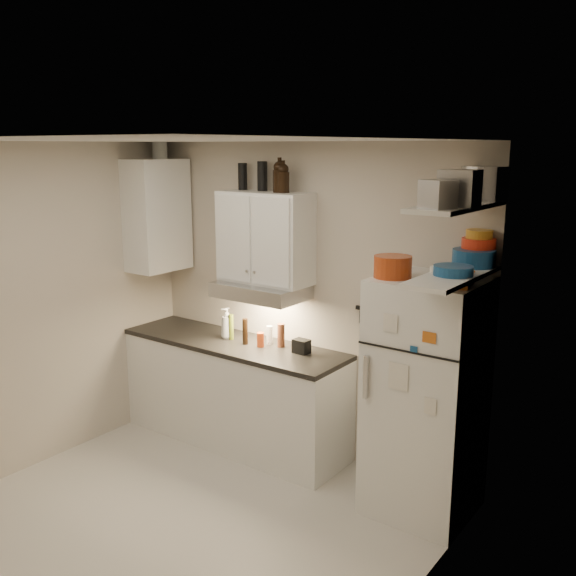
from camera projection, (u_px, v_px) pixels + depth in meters
The scene contains 36 objects.
floor at pixel (183, 525), 4.45m from camera, with size 3.20×3.00×0.02m, color beige.
ceiling at pixel (167, 138), 3.88m from camera, with size 3.20×3.00×0.02m, color silver.
back_wall at pixel (307, 300), 5.36m from camera, with size 3.20×0.02×2.60m, color beige.
left_wall at pixel (33, 309), 5.09m from camera, with size 0.02×3.00×2.60m, color beige.
right_wall at pixel (400, 402), 3.24m from camera, with size 0.02×3.00×2.60m, color beige.
base_cabinet at pixel (234, 394), 5.62m from camera, with size 2.10×0.60×0.88m, color white.
countertop at pixel (233, 344), 5.52m from camera, with size 2.10×0.62×0.04m, color black.
upper_cabinet at pixel (265, 238), 5.28m from camera, with size 0.80×0.33×0.75m, color white.
side_cabinet at pixel (157, 215), 5.80m from camera, with size 0.33×0.55×1.00m, color white.
range_hood at pixel (261, 290), 5.32m from camera, with size 0.76×0.46×0.12m, color silver.
fridge at pixel (426, 398), 4.46m from camera, with size 0.70×0.68×1.70m, color white.
shelf_hi at pixel (457, 207), 3.95m from camera, with size 0.30×0.95×0.03m, color white.
shelf_lo at pixel (453, 276), 4.05m from camera, with size 0.30×0.95×0.03m, color white.
knife_strip at pixel (380, 311), 4.94m from camera, with size 0.42×0.02×0.03m, color black.
dutch_oven at pixel (393, 267), 4.29m from camera, with size 0.26×0.26×0.15m, color #A63813.
book_stack at pixel (455, 279), 4.05m from camera, with size 0.20×0.25×0.08m, color #CE6419.
spice_jar at pixel (435, 275), 4.11m from camera, with size 0.07×0.07×0.11m, color silver.
stock_pot at pixel (485, 183), 4.18m from camera, with size 0.31×0.31×0.22m, color silver.
tin_a at pixel (459, 188), 3.79m from camera, with size 0.21×0.19×0.21m, color #AAAAAD.
tin_b at pixel (438, 194), 3.65m from camera, with size 0.16×0.16×0.16m, color #AAAAAD.
bowl_teal at pixel (474, 258), 4.29m from camera, with size 0.29×0.29×0.11m, color navy.
bowl_orange at pixel (479, 243), 4.32m from camera, with size 0.23×0.23×0.07m, color red.
bowl_yellow at pixel (479, 234), 4.31m from camera, with size 0.18×0.18×0.06m, color orange.
plates at pixel (453, 270), 4.00m from camera, with size 0.25×0.25×0.06m, color navy.
growler_a at pixel (280, 176), 5.09m from camera, with size 0.11×0.11×0.26m, color black, non-canonical shape.
growler_b at pixel (283, 178), 5.07m from camera, with size 0.10×0.10×0.23m, color black, non-canonical shape.
thermos_a at pixel (262, 176), 5.27m from camera, with size 0.08×0.08×0.24m, color black.
thermos_b at pixel (243, 176), 5.40m from camera, with size 0.08×0.08×0.22m, color black.
side_jar at pixel (160, 149), 5.77m from camera, with size 0.14×0.14×0.18m, color silver.
soap_bottle at pixel (227, 321), 5.58m from camera, with size 0.12×0.12×0.30m, color white.
pepper_mill at pixel (281, 335), 5.34m from camera, with size 0.06×0.06×0.20m, color brown.
oil_bottle at pixel (231, 327), 5.55m from camera, with size 0.04×0.04×0.22m, color #5E6D1B.
vinegar_bottle at pixel (245, 331), 5.41m from camera, with size 0.05×0.05×0.22m, color black.
clear_bottle at pixel (270, 335), 5.43m from camera, with size 0.05×0.05×0.16m, color silver.
red_jar at pixel (261, 340), 5.35m from camera, with size 0.06×0.06×0.12m, color #A63813.
caddy at pixel (301, 346), 5.20m from camera, with size 0.13×0.09×0.11m, color black.
Camera 1 is at (2.94, -2.79, 2.57)m, focal length 40.00 mm.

